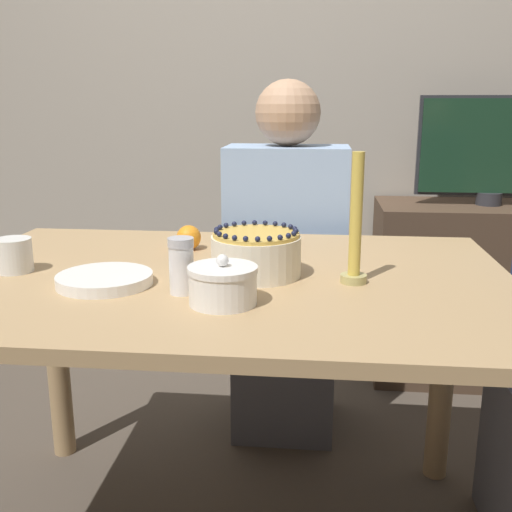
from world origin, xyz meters
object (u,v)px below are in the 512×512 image
object	(u,v)px
cake	(256,254)
sugar_bowl	(223,285)
tv_monitor	(493,149)
sugar_shaker	(181,265)
candle	(355,231)
person_man_blue_shirt	(286,285)

from	to	relation	value
cake	sugar_bowl	world-z (taller)	cake
cake	tv_monitor	bearing A→B (deg)	54.78
sugar_shaker	candle	xyz separation A→B (m)	(0.36, 0.11, 0.06)
sugar_shaker	tv_monitor	world-z (taller)	tv_monitor
sugar_bowl	person_man_blue_shirt	world-z (taller)	person_man_blue_shirt
cake	sugar_bowl	bearing A→B (deg)	-101.98
candle	tv_monitor	world-z (taller)	tv_monitor
tv_monitor	sugar_shaker	bearing A→B (deg)	-126.20
cake	person_man_blue_shirt	world-z (taller)	person_man_blue_shirt
sugar_bowl	tv_monitor	bearing A→B (deg)	57.72
sugar_shaker	person_man_blue_shirt	bearing A→B (deg)	77.97
sugar_bowl	candle	distance (m)	0.32
person_man_blue_shirt	cake	bearing A→B (deg)	87.07
cake	candle	distance (m)	0.23
person_man_blue_shirt	tv_monitor	xyz separation A→B (m)	(0.78, 0.50, 0.43)
person_man_blue_shirt	sugar_bowl	bearing A→B (deg)	84.89
cake	sugar_bowl	size ratio (longest dim) A/B	1.48
person_man_blue_shirt	tv_monitor	size ratio (longest dim) A/B	2.06
candle	cake	bearing A→B (deg)	171.16
sugar_shaker	person_man_blue_shirt	size ratio (longest dim) A/B	0.10
sugar_shaker	tv_monitor	xyz separation A→B (m)	(0.95, 1.30, 0.15)
sugar_bowl	tv_monitor	xyz separation A→B (m)	(0.86, 1.36, 0.17)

